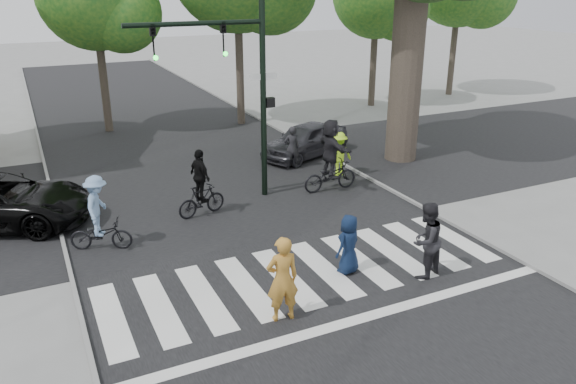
% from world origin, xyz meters
% --- Properties ---
extents(ground, '(120.00, 120.00, 0.00)m').
position_xyz_m(ground, '(0.00, 0.00, 0.00)').
color(ground, gray).
rests_on(ground, ground).
extents(road_stem, '(10.00, 70.00, 0.01)m').
position_xyz_m(road_stem, '(0.00, 5.00, 0.01)').
color(road_stem, black).
rests_on(road_stem, ground).
extents(road_cross, '(70.00, 10.00, 0.01)m').
position_xyz_m(road_cross, '(0.00, 8.00, 0.01)').
color(road_cross, black).
rests_on(road_cross, ground).
extents(curb_left, '(0.10, 70.00, 0.10)m').
position_xyz_m(curb_left, '(-5.05, 5.00, 0.05)').
color(curb_left, gray).
rests_on(curb_left, ground).
extents(curb_right, '(0.10, 70.00, 0.10)m').
position_xyz_m(curb_right, '(5.05, 5.00, 0.05)').
color(curb_right, gray).
rests_on(curb_right, ground).
extents(crosswalk, '(10.00, 3.85, 0.01)m').
position_xyz_m(crosswalk, '(0.00, 0.66, 0.01)').
color(crosswalk, silver).
rests_on(crosswalk, ground).
extents(traffic_signal, '(4.45, 0.29, 6.00)m').
position_xyz_m(traffic_signal, '(0.35, 6.20, 3.90)').
color(traffic_signal, black).
rests_on(traffic_signal, ground).
extents(pedestrian_woman, '(0.72, 0.51, 1.85)m').
position_xyz_m(pedestrian_woman, '(-1.30, -0.49, 0.93)').
color(pedestrian_woman, '#BC832F').
rests_on(pedestrian_woman, ground).
extents(pedestrian_child, '(0.83, 0.69, 1.46)m').
position_xyz_m(pedestrian_child, '(0.94, 0.63, 0.73)').
color(pedestrian_child, '#0D1A35').
rests_on(pedestrian_child, ground).
extents(pedestrian_adult, '(1.07, 0.95, 1.83)m').
position_xyz_m(pedestrian_adult, '(2.44, -0.30, 0.92)').
color(pedestrian_adult, black).
rests_on(pedestrian_adult, ground).
extents(cyclist_left, '(1.67, 1.17, 2.00)m').
position_xyz_m(cyclist_left, '(-4.15, 4.42, 0.87)').
color(cyclist_left, black).
rests_on(cyclist_left, ground).
extents(cyclist_mid, '(1.60, 1.00, 2.02)m').
position_xyz_m(cyclist_mid, '(-1.14, 5.46, 0.83)').
color(cyclist_mid, black).
rests_on(cyclist_mid, ground).
extents(cyclist_right, '(1.89, 1.76, 2.40)m').
position_xyz_m(cyclist_right, '(3.30, 5.64, 1.07)').
color(cyclist_right, black).
rests_on(cyclist_right, ground).
extents(car_grey, '(4.22, 2.91, 1.33)m').
position_xyz_m(car_grey, '(4.30, 9.35, 0.67)').
color(car_grey, '#302F35').
rests_on(car_grey, ground).
extents(bystander_hivis, '(1.01, 0.59, 1.56)m').
position_xyz_m(bystander_hivis, '(4.34, 6.85, 0.78)').
color(bystander_hivis, '#BAFF24').
rests_on(bystander_hivis, ground).
extents(bystander_dark, '(0.63, 0.46, 1.59)m').
position_xyz_m(bystander_dark, '(3.16, 8.22, 0.80)').
color(bystander_dark, black).
rests_on(bystander_dark, ground).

